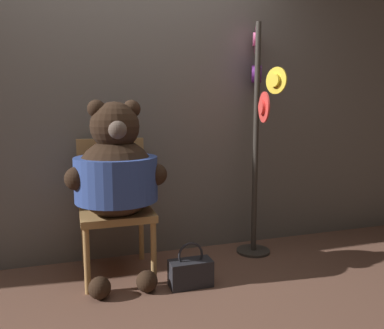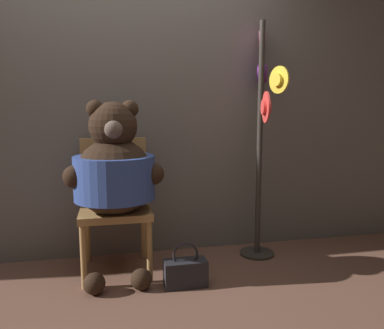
# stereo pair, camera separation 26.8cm
# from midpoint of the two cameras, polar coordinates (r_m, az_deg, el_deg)

# --- Properties ---
(ground_plane) EXTENTS (14.00, 14.00, 0.00)m
(ground_plane) POSITION_cam_midpoint_polar(r_m,az_deg,el_deg) (2.66, -11.25, -18.35)
(ground_plane) COLOR brown
(wall_back) EXTENTS (8.00, 0.10, 2.29)m
(wall_back) POSITION_cam_midpoint_polar(r_m,az_deg,el_deg) (3.06, -13.37, 7.25)
(wall_back) COLOR #66605B
(wall_back) RESTS_ON ground_plane
(chair) EXTENTS (0.50, 0.53, 0.97)m
(chair) POSITION_cam_midpoint_polar(r_m,az_deg,el_deg) (2.83, -14.43, -5.38)
(chair) COLOR #B2844C
(chair) RESTS_ON ground_plane
(teddy_bear) EXTENTS (0.68, 0.60, 1.26)m
(teddy_bear) POSITION_cam_midpoint_polar(r_m,az_deg,el_deg) (2.62, -14.36, -1.38)
(teddy_bear) COLOR black
(teddy_bear) RESTS_ON ground_plane
(hat_display_rack) EXTENTS (0.28, 0.59, 1.88)m
(hat_display_rack) POSITION_cam_midpoint_polar(r_m,az_deg,el_deg) (3.07, 7.60, 6.55)
(hat_display_rack) COLOR #332D28
(hat_display_rack) RESTS_ON ground_plane
(handbag_on_ground) EXTENTS (0.29, 0.14, 0.31)m
(handbag_on_ground) POSITION_cam_midpoint_polar(r_m,az_deg,el_deg) (2.63, -3.24, -16.10)
(handbag_on_ground) COLOR #232328
(handbag_on_ground) RESTS_ON ground_plane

